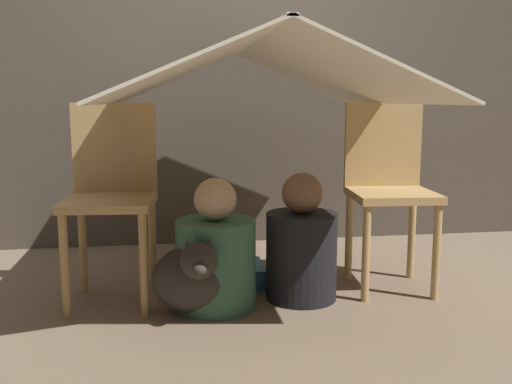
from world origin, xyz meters
TOP-DOWN VIEW (x-y plane):
  - ground_plane at (0.00, 0.00)m, footprint 8.80×8.80m
  - wall_back at (0.00, 1.18)m, footprint 7.00×0.05m
  - chair_left at (-0.64, 0.20)m, footprint 0.41×0.41m
  - chair_right at (0.65, 0.20)m, footprint 0.40×0.40m
  - sheet_canopy at (0.00, 0.13)m, footprint 1.30×1.50m
  - person_front at (-0.19, 0.02)m, footprint 0.34×0.34m
  - person_second at (0.20, 0.07)m, footprint 0.32×0.32m
  - dog at (-0.28, -0.06)m, footprint 0.39×0.38m
  - floor_cushion at (-0.11, 0.30)m, footprint 0.34×0.27m

SIDE VIEW (x-z plane):
  - ground_plane at x=0.00m, z-range 0.00..0.00m
  - floor_cushion at x=-0.11m, z-range 0.00..0.10m
  - dog at x=-0.28m, z-range -0.02..0.34m
  - person_front at x=-0.19m, z-range -0.06..0.51m
  - person_second at x=0.20m, z-range -0.05..0.52m
  - chair_left at x=-0.64m, z-range 0.06..0.94m
  - chair_right at x=0.65m, z-range 0.06..0.94m
  - sheet_canopy at x=0.00m, z-range 0.88..1.16m
  - wall_back at x=0.00m, z-range 0.00..2.50m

